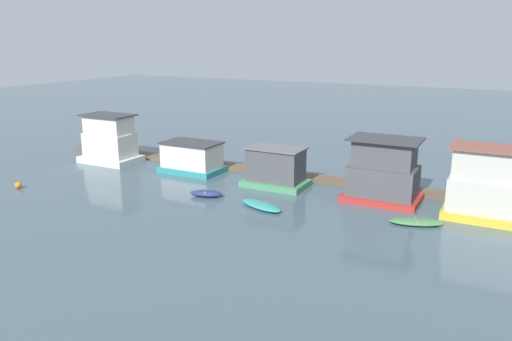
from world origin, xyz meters
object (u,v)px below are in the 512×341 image
Objects in this scene: dinghy_green at (416,222)px; dinghy_teal at (261,205)px; houseboat_white at (110,141)px; houseboat_green at (276,168)px; buoy_orange at (18,185)px; dinghy_navy at (206,194)px; houseboat_red at (383,173)px; houseboat_teal at (192,158)px; houseboat_yellow at (496,186)px.

dinghy_teal is at bearing -170.44° from dinghy_green.
houseboat_green is at bearing 0.19° from houseboat_white.
buoy_orange is at bearing -150.45° from houseboat_green.
dinghy_navy is 0.74× the size of dinghy_green.
houseboat_white is 21.30m from dinghy_teal.
houseboat_teal is at bearing 179.36° from houseboat_red.
houseboat_red reaches higher than buoy_orange.
dinghy_navy is (-12.80, -5.74, -1.98)m from houseboat_red.
houseboat_green reaches higher than buoy_orange.
houseboat_yellow is 11.74× the size of buoy_orange.
houseboat_yellow is 37.92m from buoy_orange.
houseboat_yellow is 16.71m from dinghy_teal.
houseboat_red reaches higher than dinghy_navy.
dinghy_green is 32.50m from buoy_orange.
houseboat_white reaches higher than dinghy_green.
houseboat_white is at bearing 160.68° from dinghy_navy.
houseboat_green is 13.26m from dinghy_green.
houseboat_green is at bearing 29.55° from buoy_orange.
houseboat_white is 2.04× the size of dinghy_navy.
houseboat_white is at bearing 172.95° from dinghy_green.
houseboat_green is (18.86, 0.06, -0.64)m from houseboat_white.
houseboat_yellow is 1.74× the size of dinghy_green.
houseboat_green is 0.81× the size of houseboat_yellow.
houseboat_yellow is 6.24m from dinghy_green.
houseboat_yellow is (26.32, -0.95, 1.04)m from houseboat_teal.
dinghy_teal is (1.55, -5.81, -1.38)m from houseboat_green.
houseboat_red reaches higher than dinghy_green.
houseboat_yellow is at bearing 19.06° from dinghy_teal.
dinghy_navy is at bearing -47.41° from houseboat_teal.
houseboat_yellow is at bearing 13.46° from dinghy_navy.
houseboat_red is (28.00, 0.41, 0.01)m from houseboat_white.
houseboat_green reaches higher than dinghy_navy.
dinghy_green is (21.70, -4.50, -1.20)m from houseboat_teal.
dinghy_navy is at bearing 175.42° from dinghy_teal.
houseboat_red is 1.40× the size of dinghy_teal.
dinghy_teal is at bearing -4.58° from dinghy_navy.
houseboat_teal is at bearing 132.59° from dinghy_navy.
houseboat_yellow is 2.35× the size of dinghy_navy.
houseboat_white is 1.00× the size of houseboat_red.
dinghy_navy is at bearing -174.93° from dinghy_green.
buoy_orange reaches higher than dinghy_teal.
buoy_orange is at bearing -158.39° from houseboat_red.
houseboat_white is 31.75m from dinghy_green.
dinghy_teal is (20.41, -5.75, -2.03)m from houseboat_white.
houseboat_green reaches higher than dinghy_teal.
dinghy_green is at bearing -51.34° from houseboat_red.
buoy_orange reaches higher than dinghy_navy.
dinghy_green is (12.58, -3.95, -1.40)m from houseboat_green.
dinghy_navy is (-20.86, -4.99, -2.16)m from houseboat_yellow.
dinghy_navy is 16.46m from buoy_orange.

